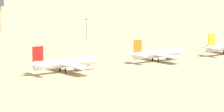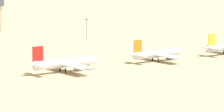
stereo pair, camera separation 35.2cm
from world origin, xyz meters
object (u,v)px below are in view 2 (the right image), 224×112
at_px(parked_jet_orange_3, 157,54).
at_px(control_tower, 0,12).
at_px(parked_jet_red_2, 65,63).
at_px(light_pole_east, 87,27).

relative_size(parked_jet_orange_3, control_tower, 1.40).
height_order(parked_jet_red_2, control_tower, control_tower).
height_order(parked_jet_red_2, parked_jet_orange_3, parked_jet_red_2).
xyz_separation_m(parked_jet_red_2, light_pole_east, (78.74, 109.82, 3.85)).
bearing_deg(control_tower, parked_jet_orange_3, -88.79).
distance_m(parked_jet_orange_3, control_tower, 183.35).
xyz_separation_m(parked_jet_red_2, parked_jet_orange_3, (54.09, 3.12, -0.33)).
xyz_separation_m(parked_jet_orange_3, light_pole_east, (24.65, 106.69, 4.18)).
distance_m(parked_jet_red_2, control_tower, 193.05).
height_order(control_tower, light_pole_east, control_tower).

